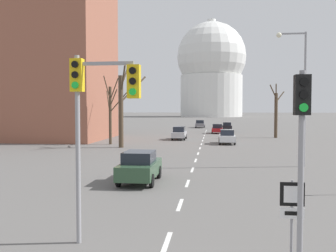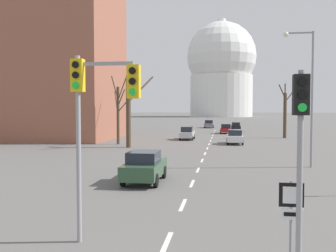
% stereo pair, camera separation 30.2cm
% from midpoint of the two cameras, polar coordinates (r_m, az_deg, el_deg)
% --- Properties ---
extents(lane_stripe_0, '(0.16, 2.00, 0.01)m').
position_cam_midpoint_polar(lane_stripe_0, '(11.63, 0.52, -17.43)').
color(lane_stripe_0, silver).
rests_on(lane_stripe_0, ground_plane).
extents(lane_stripe_1, '(0.16, 2.00, 0.01)m').
position_cam_midpoint_polar(lane_stripe_1, '(15.91, 2.84, -11.90)').
color(lane_stripe_1, silver).
rests_on(lane_stripe_1, ground_plane).
extents(lane_stripe_2, '(0.16, 2.00, 0.01)m').
position_cam_midpoint_polar(lane_stripe_2, '(20.28, 4.13, -8.72)').
color(lane_stripe_2, silver).
rests_on(lane_stripe_2, ground_plane).
extents(lane_stripe_3, '(0.16, 2.00, 0.01)m').
position_cam_midpoint_polar(lane_stripe_3, '(24.69, 4.94, -6.68)').
color(lane_stripe_3, silver).
rests_on(lane_stripe_3, ground_plane).
extents(lane_stripe_4, '(0.16, 2.00, 0.01)m').
position_cam_midpoint_polar(lane_stripe_4, '(29.14, 5.51, -5.25)').
color(lane_stripe_4, silver).
rests_on(lane_stripe_4, ground_plane).
extents(lane_stripe_5, '(0.16, 2.00, 0.01)m').
position_cam_midpoint_polar(lane_stripe_5, '(33.59, 5.92, -4.20)').
color(lane_stripe_5, silver).
rests_on(lane_stripe_5, ground_plane).
extents(lane_stripe_6, '(0.16, 2.00, 0.01)m').
position_cam_midpoint_polar(lane_stripe_6, '(38.06, 6.23, -3.40)').
color(lane_stripe_6, silver).
rests_on(lane_stripe_6, ground_plane).
extents(lane_stripe_7, '(0.16, 2.00, 0.01)m').
position_cam_midpoint_polar(lane_stripe_7, '(42.54, 6.48, -2.77)').
color(lane_stripe_7, silver).
rests_on(lane_stripe_7, ground_plane).
extents(lane_stripe_8, '(0.16, 2.00, 0.01)m').
position_cam_midpoint_polar(lane_stripe_8, '(47.02, 6.68, -2.25)').
color(lane_stripe_8, silver).
rests_on(lane_stripe_8, ground_plane).
extents(lane_stripe_9, '(0.16, 2.00, 0.01)m').
position_cam_midpoint_polar(lane_stripe_9, '(51.50, 6.85, -1.83)').
color(lane_stripe_9, silver).
rests_on(lane_stripe_9, ground_plane).
extents(lane_stripe_10, '(0.16, 2.00, 0.01)m').
position_cam_midpoint_polar(lane_stripe_10, '(55.98, 6.99, -1.48)').
color(lane_stripe_10, silver).
rests_on(lane_stripe_10, ground_plane).
extents(lane_stripe_11, '(0.16, 2.00, 0.01)m').
position_cam_midpoint_polar(lane_stripe_11, '(60.47, 7.11, -1.17)').
color(lane_stripe_11, silver).
rests_on(lane_stripe_11, ground_plane).
extents(lane_stripe_12, '(0.16, 2.00, 0.01)m').
position_cam_midpoint_polar(lane_stripe_12, '(64.96, 7.21, -0.91)').
color(lane_stripe_12, silver).
rests_on(lane_stripe_12, ground_plane).
extents(lane_stripe_13, '(0.16, 2.00, 0.01)m').
position_cam_midpoint_polar(lane_stripe_13, '(69.45, 7.30, -0.68)').
color(lane_stripe_13, silver).
rests_on(lane_stripe_13, ground_plane).
extents(traffic_signal_near_right, '(0.36, 0.34, 4.90)m').
position_cam_midpoint_polar(traffic_signal_near_right, '(9.41, 20.40, -1.00)').
color(traffic_signal_near_right, gray).
rests_on(traffic_signal_near_right, ground_plane).
extents(traffic_signal_near_left, '(2.05, 0.34, 5.56)m').
position_cam_midpoint_polar(traffic_signal_near_left, '(11.13, -10.08, 3.72)').
color(traffic_signal_near_left, gray).
rests_on(traffic_signal_near_left, ground_plane).
extents(route_sign_post, '(0.60, 0.08, 2.22)m').
position_cam_midpoint_polar(route_sign_post, '(10.01, 19.10, -11.97)').
color(route_sign_post, gray).
rests_on(route_sign_post, ground_plane).
extents(street_lamp_right, '(2.04, 0.36, 9.23)m').
position_cam_midpoint_polar(street_lamp_right, '(27.26, 20.77, 5.78)').
color(street_lamp_right, gray).
rests_on(street_lamp_right, ground_plane).
extents(sedan_near_left, '(1.97, 4.50, 1.62)m').
position_cam_midpoint_polar(sedan_near_left, '(79.44, 6.38, 0.32)').
color(sedan_near_left, slate).
rests_on(sedan_near_left, ground_plane).
extents(sedan_near_right, '(1.69, 4.01, 1.67)m').
position_cam_midpoint_polar(sedan_near_right, '(66.47, 10.41, -0.12)').
color(sedan_near_right, black).
rests_on(sedan_near_right, ground_plane).
extents(sedan_mid_centre, '(1.74, 4.57, 1.70)m').
position_cam_midpoint_polar(sedan_mid_centre, '(48.69, 3.13, -1.08)').
color(sedan_mid_centre, '#B7B7BC').
rests_on(sedan_mid_centre, ground_plane).
extents(sedan_far_left, '(1.82, 4.26, 1.64)m').
position_cam_midpoint_polar(sedan_far_left, '(43.16, 10.34, -1.62)').
color(sedan_far_left, silver).
rests_on(sedan_far_left, ground_plane).
extents(sedan_far_right, '(1.90, 4.19, 1.71)m').
position_cam_midpoint_polar(sedan_far_right, '(20.45, -3.18, -6.15)').
color(sedan_far_right, '#2D4C33').
rests_on(sedan_far_right, ground_plane).
extents(sedan_distant_centre, '(1.83, 3.81, 1.55)m').
position_cam_midpoint_polar(sedan_distant_centre, '(61.26, 8.95, -0.42)').
color(sedan_distant_centre, maroon).
rests_on(sedan_distant_centre, ground_plane).
extents(bare_tree_left_near, '(2.46, 4.29, 8.38)m').
position_cam_midpoint_polar(bare_tree_left_near, '(38.80, -5.68, 2.81)').
color(bare_tree_left_near, '#473828').
rests_on(bare_tree_left_near, ground_plane).
extents(bare_tree_right_near, '(2.28, 2.42, 7.38)m').
position_cam_midpoint_polar(bare_tree_right_near, '(53.59, 17.56, 1.93)').
color(bare_tree_right_near, '#473828').
rests_on(bare_tree_right_near, ground_plane).
extents(bare_tree_left_far, '(3.13, 3.37, 7.61)m').
position_cam_midpoint_polar(bare_tree_left_far, '(42.48, -7.35, 2.23)').
color(bare_tree_left_far, '#473828').
rests_on(bare_tree_left_far, ground_plane).
extents(capitol_dome, '(35.04, 35.04, 49.50)m').
position_cam_midpoint_polar(capitol_dome, '(194.56, 8.17, 8.54)').
color(capitol_dome, silver).
rests_on(capitol_dome, ground_plane).
extents(apartment_block_left, '(18.00, 14.00, 21.47)m').
position_cam_midpoint_polar(apartment_block_left, '(53.16, -17.73, 9.79)').
color(apartment_block_left, '#935642').
rests_on(apartment_block_left, ground_plane).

